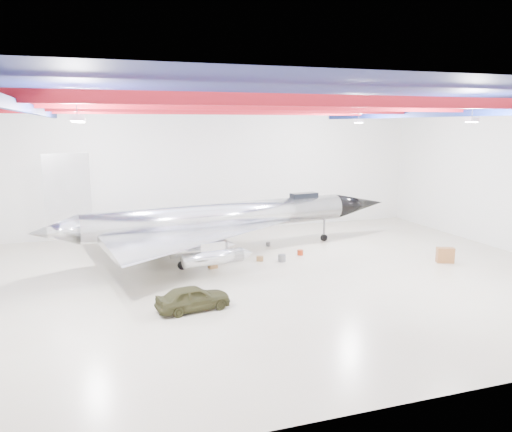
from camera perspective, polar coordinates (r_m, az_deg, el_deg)
name	(u,v)px	position (r m, az deg, el deg)	size (l,w,h in m)	color
floor	(260,278)	(31.26, 0.41, -7.13)	(40.00, 40.00, 0.00)	#BFB097
wall_back	(205,170)	(44.44, -5.84, 5.30)	(40.00, 40.00, 0.00)	silver
ceiling	(260,97)	(29.85, 0.43, 13.45)	(40.00, 40.00, 0.00)	#0A0F38
ceiling_structure	(260,109)	(29.82, 0.43, 12.15)	(39.50, 29.50, 1.08)	maroon
jet_aircraft	(222,220)	(36.50, -3.93, -0.52)	(28.05, 18.29, 7.67)	silver
jeep	(193,298)	(26.16, -7.21, -9.26)	(1.54, 3.83, 1.30)	#323119
desk	(445,255)	(36.97, 20.81, -4.20)	(1.15, 0.58, 1.06)	brown
crate_ply	(213,265)	(33.46, -4.96, -5.64)	(0.55, 0.44, 0.38)	olive
toolbox_red	(224,253)	(36.61, -3.69, -4.27)	(0.44, 0.35, 0.31)	#9A2A0F
engine_drum	(282,258)	(34.96, 2.98, -4.82)	(0.54, 0.54, 0.48)	#59595B
crate_small	(122,258)	(36.54, -15.08, -4.66)	(0.42, 0.33, 0.29)	#59595B
tool_chest	(300,252)	(36.73, 5.07, -4.17)	(0.43, 0.43, 0.39)	#9A2A0F
oil_barrel	(260,259)	(35.07, 0.45, -4.89)	(0.48, 0.38, 0.33)	olive
spares_box	(268,244)	(39.33, 1.41, -3.22)	(0.34, 0.34, 0.31)	#59595B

